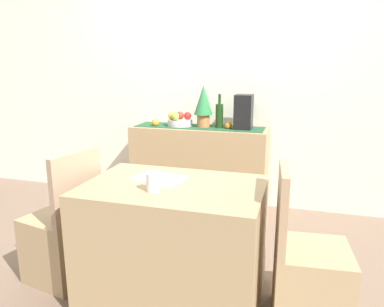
# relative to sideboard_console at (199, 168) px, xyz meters

# --- Properties ---
(ground_plane) EXTENTS (6.40, 6.40, 0.02)m
(ground_plane) POSITION_rel_sideboard_console_xyz_m (0.11, -0.92, -0.42)
(ground_plane) COLOR #7B6453
(ground_plane) RESTS_ON ground
(room_wall_rear) EXTENTS (6.40, 0.06, 2.70)m
(room_wall_rear) POSITION_rel_sideboard_console_xyz_m (0.11, 0.26, 0.94)
(room_wall_rear) COLOR silver
(room_wall_rear) RESTS_ON ground
(sideboard_console) EXTENTS (1.33, 0.42, 0.83)m
(sideboard_console) POSITION_rel_sideboard_console_xyz_m (0.00, 0.00, 0.00)
(sideboard_console) COLOR tan
(sideboard_console) RESTS_ON ground
(table_runner) EXTENTS (1.25, 0.32, 0.01)m
(table_runner) POSITION_rel_sideboard_console_xyz_m (0.00, 0.00, 0.42)
(table_runner) COLOR #224F30
(table_runner) RESTS_ON sideboard_console
(fruit_bowl) EXTENTS (0.25, 0.25, 0.06)m
(fruit_bowl) POSITION_rel_sideboard_console_xyz_m (-0.20, 0.00, 0.45)
(fruit_bowl) COLOR silver
(fruit_bowl) RESTS_ON table_runner
(apple_upper) EXTENTS (0.07, 0.07, 0.07)m
(apple_upper) POSITION_rel_sideboard_console_xyz_m (-0.13, 0.03, 0.52)
(apple_upper) COLOR red
(apple_upper) RESTS_ON fruit_bowl
(apple_front) EXTENTS (0.07, 0.07, 0.07)m
(apple_front) POSITION_rel_sideboard_console_xyz_m (-0.27, -0.02, 0.52)
(apple_front) COLOR gold
(apple_front) RESTS_ON fruit_bowl
(apple_right) EXTENTS (0.07, 0.07, 0.07)m
(apple_right) POSITION_rel_sideboard_console_xyz_m (-0.20, 0.03, 0.52)
(apple_right) COLOR #AC3320
(apple_right) RESTS_ON fruit_bowl
(apple_left) EXTENTS (0.08, 0.08, 0.08)m
(apple_left) POSITION_rel_sideboard_console_xyz_m (-0.22, -0.07, 0.52)
(apple_left) COLOR #93B243
(apple_left) RESTS_ON fruit_bowl
(wine_bottle) EXTENTS (0.07, 0.07, 0.33)m
(wine_bottle) POSITION_rel_sideboard_console_xyz_m (0.20, 0.00, 0.54)
(wine_bottle) COLOR #1B3A16
(wine_bottle) RESTS_ON sideboard_console
(coffee_maker) EXTENTS (0.16, 0.18, 0.33)m
(coffee_maker) POSITION_rel_sideboard_console_xyz_m (0.43, 0.00, 0.58)
(coffee_maker) COLOR black
(coffee_maker) RESTS_ON sideboard_console
(potted_plant) EXTENTS (0.18, 0.18, 0.40)m
(potted_plant) POSITION_rel_sideboard_console_xyz_m (0.04, 0.00, 0.64)
(potted_plant) COLOR #B17442
(potted_plant) RESTS_ON sideboard_console
(orange_loose_near_bowl) EXTENTS (0.07, 0.07, 0.07)m
(orange_loose_near_bowl) POSITION_rel_sideboard_console_xyz_m (-0.43, -0.07, 0.45)
(orange_loose_near_bowl) COLOR orange
(orange_loose_near_bowl) RESTS_ON sideboard_console
(orange_loose_end) EXTENTS (0.07, 0.07, 0.07)m
(orange_loose_end) POSITION_rel_sideboard_console_xyz_m (0.30, -0.03, 0.45)
(orange_loose_end) COLOR orange
(orange_loose_end) RESTS_ON sideboard_console
(dining_table) EXTENTS (1.05, 0.71, 0.74)m
(dining_table) POSITION_rel_sideboard_console_xyz_m (0.25, -1.49, -0.04)
(dining_table) COLOR tan
(dining_table) RESTS_ON ground
(open_book) EXTENTS (0.32, 0.27, 0.02)m
(open_book) POSITION_rel_sideboard_console_xyz_m (0.14, -1.43, 0.33)
(open_book) COLOR white
(open_book) RESTS_ON dining_table
(coffee_cup) EXTENTS (0.07, 0.07, 0.10)m
(coffee_cup) POSITION_rel_sideboard_console_xyz_m (0.18, -1.63, 0.38)
(coffee_cup) COLOR silver
(coffee_cup) RESTS_ON dining_table
(chair_near_window) EXTENTS (0.47, 0.47, 0.90)m
(chair_near_window) POSITION_rel_sideboard_console_xyz_m (-0.53, -1.49, -0.15)
(chair_near_window) COLOR tan
(chair_near_window) RESTS_ON ground
(chair_by_corner) EXTENTS (0.43, 0.43, 0.90)m
(chair_by_corner) POSITION_rel_sideboard_console_xyz_m (1.04, -1.49, -0.15)
(chair_by_corner) COLOR tan
(chair_by_corner) RESTS_ON ground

